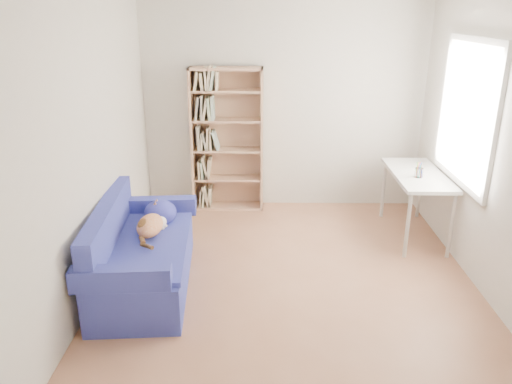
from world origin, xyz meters
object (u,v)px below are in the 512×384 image
pen_cup (419,172)px  sofa (141,254)px  bookshelf (227,146)px  desk (417,179)px

pen_cup → sofa: bearing=-160.8°
bookshelf → desk: size_ratio=1.51×
bookshelf → desk: 2.32m
sofa → pen_cup: pen_cup is taller
sofa → pen_cup: 3.00m
bookshelf → pen_cup: (2.12, -0.98, -0.02)m
sofa → desk: bearing=17.2°
sofa → bookshelf: bearing=66.6°
pen_cup → desk: bearing=74.0°
sofa → pen_cup: size_ratio=10.06×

